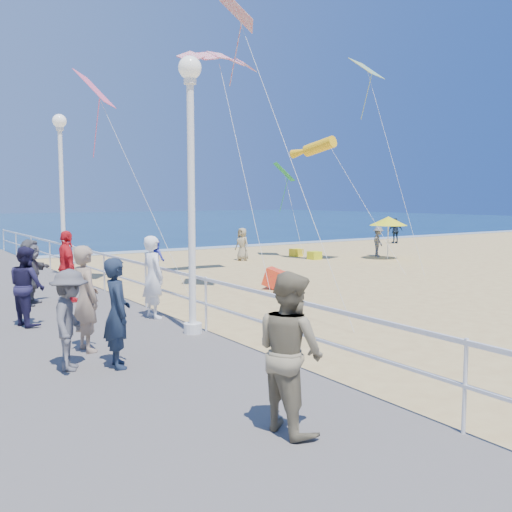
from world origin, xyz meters
TOP-DOWN VIEW (x-y plane):
  - ground at (0.00, 0.00)m, footprint 160.00×160.00m
  - surf_line at (0.00, 20.50)m, footprint 160.00×1.20m
  - boardwalk at (-7.50, 0.00)m, footprint 5.00×44.00m
  - railing at (-5.05, 0.00)m, footprint 0.05×42.00m
  - lamp_post_mid at (-5.35, 0.00)m, footprint 0.44×0.44m
  - lamp_post_far at (-5.35, 9.00)m, footprint 0.44×0.44m
  - woman_holding_toddler at (-5.40, 1.77)m, footprint 0.51×0.71m
  - toddler_held at (-5.25, 1.92)m, footprint 0.38×0.47m
  - spectator_0 at (-7.38, -1.35)m, footprint 0.51×0.69m
  - spectator_1 at (-6.62, -4.82)m, footprint 0.71×0.90m
  - spectator_2 at (-8.03, -1.08)m, footprint 0.97×1.17m
  - spectator_3 at (-6.42, 4.81)m, footprint 0.50×1.10m
  - spectator_5 at (-7.28, 4.93)m, footprint 1.22×1.56m
  - spectator_6 at (-7.49, -0.13)m, footprint 0.50×0.71m
  - spectator_7 at (-7.88, 2.55)m, footprint 0.81×0.94m
  - beach_walker_a at (11.50, 11.30)m, footprint 1.16×0.97m
  - beach_walker_b at (18.78, 16.73)m, footprint 1.08×0.74m
  - beach_walker_c at (4.48, 13.58)m, footprint 0.70×0.89m
  - box_kite at (0.63, 5.57)m, footprint 0.86×0.90m
  - beach_umbrella at (10.91, 10.07)m, footprint 1.90×1.90m
  - beach_chair_left at (7.75, 12.00)m, footprint 0.55×0.55m
  - beach_chair_right at (7.92, 13.69)m, footprint 0.55×0.55m
  - kite_parafoil at (0.57, 9.01)m, footprint 3.12×0.94m
  - kite_windsock at (7.22, 11.07)m, footprint 1.04×2.87m
  - kite_diamond_pink at (-3.97, 9.57)m, footprint 1.69×1.79m
  - kite_diamond_multi at (8.25, 9.09)m, footprint 1.72×1.56m
  - kite_diamond_green at (7.18, 13.82)m, footprint 1.48×1.63m
  - kite_diamond_redwhite at (-1.24, 4.95)m, footprint 1.61×1.72m

SIDE VIEW (x-z plane):
  - ground at x=0.00m, z-range 0.00..0.00m
  - surf_line at x=0.00m, z-range 0.01..0.05m
  - boardwalk at x=-7.50m, z-range 0.00..0.40m
  - beach_chair_left at x=7.75m, z-range 0.00..0.40m
  - beach_chair_right at x=7.92m, z-range 0.00..0.40m
  - box_kite at x=0.63m, z-range -0.07..0.67m
  - beach_walker_a at x=11.50m, z-range 0.00..1.56m
  - beach_walker_c at x=4.48m, z-range 0.00..1.61m
  - beach_walker_b at x=18.78m, z-range 0.00..1.71m
  - spectator_2 at x=-8.03m, z-range 0.40..1.97m
  - spectator_5 at x=-7.28m, z-range 0.40..2.05m
  - spectator_7 at x=-7.88m, z-range 0.40..2.07m
  - railing at x=-5.05m, z-range 0.98..1.53m
  - spectator_0 at x=-7.38m, z-range 0.40..2.13m
  - woman_holding_toddler at x=-5.40m, z-range 0.40..2.23m
  - spectator_3 at x=-6.42m, z-range 0.40..2.23m
  - spectator_1 at x=-6.62m, z-range 0.40..2.24m
  - spectator_6 at x=-7.49m, z-range 0.40..2.25m
  - toddler_held at x=-5.25m, z-range 1.25..2.14m
  - beach_umbrella at x=10.91m, z-range 0.84..2.98m
  - lamp_post_mid at x=-5.35m, z-range 1.00..6.32m
  - lamp_post_far at x=-5.35m, z-range 1.00..6.32m
  - kite_diamond_green at x=7.18m, z-range 3.92..4.86m
  - kite_windsock at x=7.22m, z-range 4.92..6.04m
  - kite_diamond_pink at x=-3.97m, z-range 6.18..7.26m
  - kite_parafoil at x=0.57m, z-range 8.00..8.66m
  - kite_diamond_redwhite at x=-1.24m, z-range 8.09..9.08m
  - kite_diamond_multi at x=8.25m, z-range 8.39..9.24m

